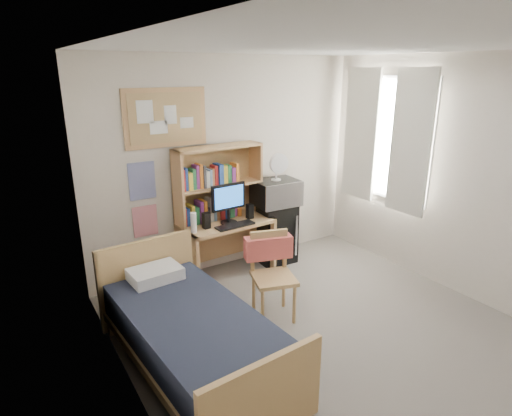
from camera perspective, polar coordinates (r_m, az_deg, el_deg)
floor at (r=4.25m, az=11.11°, el=-17.30°), size 3.60×4.20×0.02m
ceiling at (r=3.49m, az=13.83°, el=20.43°), size 3.60×4.20×0.02m
wall_back at (r=5.31m, az=-3.65°, el=5.73°), size 3.60×0.04×2.60m
wall_left at (r=2.78m, az=-15.55°, el=-6.46°), size 0.04×4.20×2.60m
wall_right at (r=5.05m, az=27.18°, el=3.15°), size 0.04×4.20×2.60m
window_unit at (r=5.65m, az=16.92°, el=8.84°), size 0.10×1.40×1.70m
curtain_left at (r=5.37m, az=19.92°, el=8.12°), size 0.04×0.55×1.70m
curtain_right at (r=5.89m, az=13.79°, el=9.45°), size 0.04×0.55×1.70m
bulletin_board at (r=4.87m, az=-11.95°, el=11.69°), size 0.94×0.03×0.64m
poster_wave at (r=4.89m, az=-14.97°, el=3.51°), size 0.30×0.01×0.42m
poster_japan at (r=5.03m, az=-14.55°, el=-1.68°), size 0.28×0.01×0.36m
desk at (r=5.25m, az=-3.91°, el=-5.37°), size 1.13×0.60×0.69m
desk_chair at (r=4.32m, az=2.39°, el=-9.25°), size 0.55×0.55×0.89m
mini_fridge at (r=5.62m, az=2.47°, el=-3.25°), size 0.48×0.48×0.78m
bed at (r=3.78m, az=-8.22°, el=-17.12°), size 1.07×1.94×0.52m
hutch at (r=5.12m, az=-4.97°, el=3.34°), size 1.10×0.33×0.89m
monitor at (r=5.00m, az=-3.69°, el=0.49°), size 0.44×0.05×0.46m
keyboard at (r=4.96m, az=-2.80°, el=-2.34°), size 0.48×0.17×0.02m
speaker_left at (r=4.90m, az=-6.65°, el=-1.67°), size 0.08×0.08×0.19m
speaker_right at (r=5.20m, az=-0.84°, el=-0.44°), size 0.08×0.08×0.18m
water_bottle at (r=4.79m, az=-8.33°, el=-1.95°), size 0.07×0.07×0.23m
hoodie at (r=4.39m, az=1.64°, el=-5.27°), size 0.51×0.29×0.23m
microwave at (r=5.43m, az=2.66°, el=2.10°), size 0.57×0.45×0.32m
desk_fan at (r=5.35m, az=2.71°, el=5.33°), size 0.26×0.26×0.31m
pillow at (r=4.21m, az=-13.28°, el=-8.54°), size 0.49×0.36×0.11m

